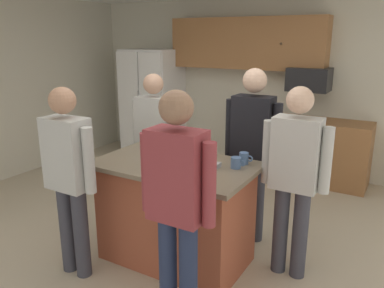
{
  "coord_description": "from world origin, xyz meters",
  "views": [
    {
      "loc": [
        1.91,
        -2.96,
        2.02
      ],
      "look_at": [
        0.15,
        0.05,
        1.05
      ],
      "focal_mm": 36.08,
      "sensor_mm": 36.0,
      "label": 1
    }
  ],
  "objects_px": {
    "glass_pilsner": "(162,151)",
    "glass_short_whisky": "(148,144)",
    "refrigerator": "(152,103)",
    "person_guest_by_door": "(252,144)",
    "person_guest_left": "(155,138)",
    "microwave_over_range": "(309,79)",
    "kitchen_island": "(175,212)",
    "mug_blue_stoneware": "(244,158)",
    "person_guest_right": "(295,171)",
    "person_elder_center": "(177,197)",
    "glass_dark_ale": "(205,151)",
    "mug_ceramic_white": "(236,163)",
    "serving_tray": "(190,165)",
    "person_host_foreground": "(69,171)",
    "glass_stout_tall": "(146,156)"
  },
  "relations": [
    {
      "from": "refrigerator",
      "to": "person_guest_by_door",
      "type": "relative_size",
      "value": 1.05
    },
    {
      "from": "person_host_foreground",
      "to": "serving_tray",
      "type": "distance_m",
      "value": 1.01
    },
    {
      "from": "glass_pilsner",
      "to": "glass_short_whisky",
      "type": "xyz_separation_m",
      "value": [
        -0.28,
        0.15,
        -0.02
      ]
    },
    {
      "from": "person_guest_by_door",
      "to": "glass_dark_ale",
      "type": "bearing_deg",
      "value": -0.95
    },
    {
      "from": "mug_blue_stoneware",
      "to": "mug_ceramic_white",
      "type": "bearing_deg",
      "value": -95.42
    },
    {
      "from": "person_guest_left",
      "to": "glass_pilsner",
      "type": "xyz_separation_m",
      "value": [
        0.51,
        -0.58,
        0.08
      ]
    },
    {
      "from": "person_elder_center",
      "to": "mug_ceramic_white",
      "type": "bearing_deg",
      "value": -37.29
    },
    {
      "from": "microwave_over_range",
      "to": "person_guest_by_door",
      "type": "distance_m",
      "value": 2.08
    },
    {
      "from": "person_guest_right",
      "to": "person_guest_left",
      "type": "xyz_separation_m",
      "value": [
        -1.63,
        0.31,
        -0.0
      ]
    },
    {
      "from": "refrigerator",
      "to": "person_guest_right",
      "type": "xyz_separation_m",
      "value": [
        3.13,
        -2.33,
        0.04
      ]
    },
    {
      "from": "person_guest_left",
      "to": "glass_pilsner",
      "type": "bearing_deg",
      "value": -6.02
    },
    {
      "from": "person_host_foreground",
      "to": "glass_short_whisky",
      "type": "relative_size",
      "value": 12.39
    },
    {
      "from": "person_host_foreground",
      "to": "glass_pilsner",
      "type": "distance_m",
      "value": 0.82
    },
    {
      "from": "person_guest_right",
      "to": "glass_pilsner",
      "type": "xyz_separation_m",
      "value": [
        -1.13,
        -0.27,
        0.08
      ]
    },
    {
      "from": "microwave_over_range",
      "to": "glass_pilsner",
      "type": "bearing_deg",
      "value": -102.42
    },
    {
      "from": "glass_stout_tall",
      "to": "serving_tray",
      "type": "xyz_separation_m",
      "value": [
        0.37,
        0.13,
        -0.06
      ]
    },
    {
      "from": "kitchen_island",
      "to": "serving_tray",
      "type": "xyz_separation_m",
      "value": [
        0.18,
        -0.04,
        0.49
      ]
    },
    {
      "from": "person_elder_center",
      "to": "glass_stout_tall",
      "type": "xyz_separation_m",
      "value": [
        -0.66,
        0.53,
        0.04
      ]
    },
    {
      "from": "microwave_over_range",
      "to": "glass_stout_tall",
      "type": "relative_size",
      "value": 3.49
    },
    {
      "from": "person_guest_by_door",
      "to": "mug_ceramic_white",
      "type": "xyz_separation_m",
      "value": [
        0.09,
        -0.57,
        -0.01
      ]
    },
    {
      "from": "mug_blue_stoneware",
      "to": "person_host_foreground",
      "type": "bearing_deg",
      "value": -142.4
    },
    {
      "from": "glass_pilsner",
      "to": "glass_short_whisky",
      "type": "distance_m",
      "value": 0.32
    },
    {
      "from": "kitchen_island",
      "to": "glass_stout_tall",
      "type": "height_order",
      "value": "glass_stout_tall"
    },
    {
      "from": "person_elder_center",
      "to": "person_guest_by_door",
      "type": "distance_m",
      "value": 1.42
    },
    {
      "from": "person_guest_left",
      "to": "mug_ceramic_white",
      "type": "xyz_separation_m",
      "value": [
        1.18,
        -0.47,
        0.05
      ]
    },
    {
      "from": "person_guest_left",
      "to": "person_host_foreground",
      "type": "bearing_deg",
      "value": -46.21
    },
    {
      "from": "refrigerator",
      "to": "serving_tray",
      "type": "height_order",
      "value": "refrigerator"
    },
    {
      "from": "glass_short_whisky",
      "to": "mug_blue_stoneware",
      "type": "bearing_deg",
      "value": 5.74
    },
    {
      "from": "mug_blue_stoneware",
      "to": "glass_short_whisky",
      "type": "distance_m",
      "value": 0.97
    },
    {
      "from": "person_host_foreground",
      "to": "kitchen_island",
      "type": "bearing_deg",
      "value": 0.0
    },
    {
      "from": "microwave_over_range",
      "to": "mug_blue_stoneware",
      "type": "distance_m",
      "value": 2.51
    },
    {
      "from": "microwave_over_range",
      "to": "person_guest_by_door",
      "type": "height_order",
      "value": "person_guest_by_door"
    },
    {
      "from": "glass_dark_ale",
      "to": "glass_short_whisky",
      "type": "relative_size",
      "value": 1.0
    },
    {
      "from": "glass_short_whisky",
      "to": "person_guest_left",
      "type": "bearing_deg",
      "value": 117.87
    },
    {
      "from": "mug_blue_stoneware",
      "to": "serving_tray",
      "type": "distance_m",
      "value": 0.48
    },
    {
      "from": "microwave_over_range",
      "to": "person_host_foreground",
      "type": "relative_size",
      "value": 0.34
    },
    {
      "from": "mug_blue_stoneware",
      "to": "glass_short_whisky",
      "type": "height_order",
      "value": "glass_short_whisky"
    },
    {
      "from": "person_guest_right",
      "to": "serving_tray",
      "type": "bearing_deg",
      "value": 5.84
    },
    {
      "from": "refrigerator",
      "to": "glass_short_whisky",
      "type": "distance_m",
      "value": 3.0
    },
    {
      "from": "microwave_over_range",
      "to": "kitchen_island",
      "type": "xyz_separation_m",
      "value": [
        -0.45,
        -2.75,
        -0.97
      ]
    },
    {
      "from": "person_guest_by_door",
      "to": "mug_blue_stoneware",
      "type": "height_order",
      "value": "person_guest_by_door"
    },
    {
      "from": "mug_blue_stoneware",
      "to": "glass_pilsner",
      "type": "relative_size",
      "value": 0.75
    },
    {
      "from": "person_guest_by_door",
      "to": "glass_short_whisky",
      "type": "relative_size",
      "value": 13.1
    },
    {
      "from": "microwave_over_range",
      "to": "person_guest_right",
      "type": "xyz_separation_m",
      "value": [
        0.53,
        -2.45,
        -0.5
      ]
    },
    {
      "from": "person_guest_by_door",
      "to": "mug_ceramic_white",
      "type": "height_order",
      "value": "person_guest_by_door"
    },
    {
      "from": "person_host_foreground",
      "to": "glass_dark_ale",
      "type": "xyz_separation_m",
      "value": [
        0.8,
        0.89,
        0.07
      ]
    },
    {
      "from": "refrigerator",
      "to": "mug_blue_stoneware",
      "type": "bearing_deg",
      "value": -41.17
    },
    {
      "from": "glass_short_whisky",
      "to": "glass_stout_tall",
      "type": "xyz_separation_m",
      "value": [
        0.25,
        -0.36,
        0.01
      ]
    },
    {
      "from": "person_elder_center",
      "to": "mug_blue_stoneware",
      "type": "bearing_deg",
      "value": -37.56
    },
    {
      "from": "mug_blue_stoneware",
      "to": "glass_short_whisky",
      "type": "bearing_deg",
      "value": -174.26
    }
  ]
}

